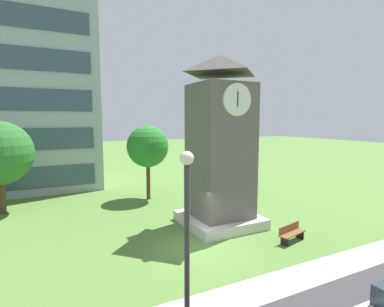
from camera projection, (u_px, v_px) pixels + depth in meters
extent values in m
plane|color=#567F38|center=(198.00, 249.00, 14.69)|extent=(160.00, 160.00, 0.00)
cube|color=#9E9E99|center=(251.00, 292.00, 10.94)|extent=(120.00, 1.60, 0.01)
cube|color=#605B56|center=(220.00, 156.00, 17.66)|extent=(3.19, 3.19, 8.45)
cube|color=beige|center=(219.00, 219.00, 18.09)|extent=(4.30, 4.30, 0.60)
pyramid|color=#4D4945|center=(221.00, 65.00, 17.07)|extent=(3.51, 3.51, 1.08)
cylinder|color=white|center=(237.00, 100.00, 15.83)|extent=(1.75, 0.12, 1.75)
cylinder|color=white|center=(244.00, 102.00, 18.03)|extent=(0.12, 1.75, 1.75)
cube|color=black|center=(238.00, 96.00, 15.75)|extent=(0.05, 0.09, 0.53)
cube|color=black|center=(238.00, 99.00, 15.76)|extent=(0.06, 0.06, 0.79)
cube|color=brown|center=(293.00, 233.00, 15.46)|extent=(1.86, 0.88, 0.06)
cube|color=brown|center=(289.00, 228.00, 15.60)|extent=(1.76, 0.46, 0.40)
cube|color=black|center=(285.00, 241.00, 15.03)|extent=(0.18, 0.44, 0.45)
cube|color=black|center=(300.00, 234.00, 15.94)|extent=(0.18, 0.44, 0.45)
cylinder|color=#333338|center=(187.00, 264.00, 7.70)|extent=(0.14, 0.14, 5.21)
sphere|color=#F2EFCC|center=(187.00, 158.00, 7.39)|extent=(0.36, 0.36, 0.36)
cylinder|color=#513823|center=(148.00, 180.00, 23.78)|extent=(0.31, 0.31, 3.12)
sphere|color=#287C29|center=(148.00, 146.00, 23.47)|extent=(3.30, 3.30, 3.30)
cylinder|color=#513823|center=(2.00, 195.00, 20.05)|extent=(0.42, 0.42, 2.66)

